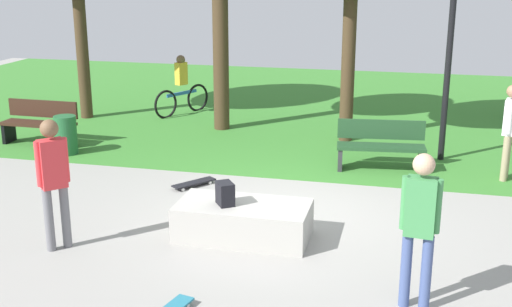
% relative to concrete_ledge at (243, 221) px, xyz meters
% --- Properties ---
extents(ground_plane, '(28.00, 28.00, 0.00)m').
position_rel_concrete_ledge_xyz_m(ground_plane, '(0.46, 1.08, -0.25)').
color(ground_plane, gray).
extents(grass_lawn, '(26.60, 12.45, 0.01)m').
position_rel_concrete_ledge_xyz_m(grass_lawn, '(0.46, 8.86, -0.25)').
color(grass_lawn, '#387A2D').
rests_on(grass_lawn, ground_plane).
extents(concrete_ledge, '(1.84, 0.93, 0.50)m').
position_rel_concrete_ledge_xyz_m(concrete_ledge, '(0.00, 0.00, 0.00)').
color(concrete_ledge, '#A8A59E').
rests_on(concrete_ledge, ground_plane).
extents(backpack_on_ledge, '(0.32, 0.34, 0.32)m').
position_rel_concrete_ledge_xyz_m(backpack_on_ledge, '(-0.23, -0.08, 0.41)').
color(backpack_on_ledge, black).
rests_on(backpack_on_ledge, concrete_ledge).
extents(skater_performing_trick, '(0.37, 0.37, 1.78)m').
position_rel_concrete_ledge_xyz_m(skater_performing_trick, '(-2.32, -0.93, 0.80)').
color(skater_performing_trick, slate).
rests_on(skater_performing_trick, ground_plane).
extents(skater_watching, '(0.43, 0.24, 1.79)m').
position_rel_concrete_ledge_xyz_m(skater_watching, '(2.34, -1.42, 0.81)').
color(skater_watching, '#3F5184').
rests_on(skater_watching, ground_plane).
extents(skateboard_spare, '(0.64, 0.76, 0.08)m').
position_rel_concrete_ledge_xyz_m(skateboard_spare, '(-1.37, 1.90, -0.18)').
color(skateboard_spare, black).
rests_on(skateboard_spare, ground_plane).
extents(park_bench_by_oak, '(1.64, 0.64, 0.91)m').
position_rel_concrete_ledge_xyz_m(park_bench_by_oak, '(1.68, 3.63, 0.23)').
color(park_bench_by_oak, '#1E4223').
rests_on(park_bench_by_oak, ground_plane).
extents(park_bench_far_right, '(1.61, 0.51, 0.91)m').
position_rel_concrete_ledge_xyz_m(park_bench_far_right, '(-5.41, 3.76, 0.23)').
color(park_bench_far_right, '#331E14').
rests_on(park_bench_far_right, ground_plane).
extents(lamp_post, '(0.28, 0.28, 4.73)m').
position_rel_concrete_ledge_xyz_m(lamp_post, '(2.80, 4.56, 2.58)').
color(lamp_post, black).
rests_on(lamp_post, ground_plane).
extents(trash_bin, '(0.44, 0.44, 0.78)m').
position_rel_concrete_ledge_xyz_m(trash_bin, '(-4.50, 3.20, 0.14)').
color(trash_bin, '#1E592D').
rests_on(trash_bin, ground_plane).
extents(pedestrian_with_backpack, '(0.40, 0.42, 1.70)m').
position_rel_concrete_ledge_xyz_m(pedestrian_with_backpack, '(3.88, 3.56, 0.77)').
color(pedestrian_with_backpack, tan).
rests_on(pedestrian_with_backpack, ground_plane).
extents(cyclist_on_bicycle, '(0.89, 1.64, 1.52)m').
position_rel_concrete_ledge_xyz_m(cyclist_on_bicycle, '(-3.47, 7.17, 0.38)').
color(cyclist_on_bicycle, black).
rests_on(cyclist_on_bicycle, ground_plane).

